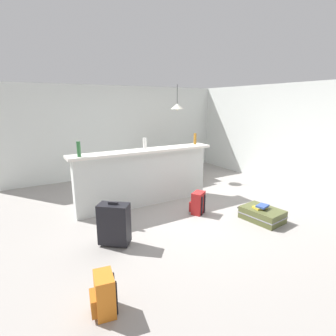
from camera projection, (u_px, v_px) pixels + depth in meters
The scene contains 16 objects.
ground_plane at pixel (181, 208), 5.41m from camera, with size 13.00×13.00×0.05m, color gray.
wall_back at pixel (123, 131), 7.65m from camera, with size 6.60×0.10×2.50m, color silver.
wall_right at pixel (274, 134), 6.86m from camera, with size 0.10×6.00×2.50m, color silver.
partition_half_wall at pixel (145, 179), 5.39m from camera, with size 2.80×0.20×1.09m, color silver.
bar_countertop at pixel (144, 151), 5.25m from camera, with size 2.96×0.40×0.05m, color white.
bottle_green at pixel (79, 149), 4.52m from camera, with size 0.06×0.06×0.26m, color #2D6B38.
bottle_white at pixel (145, 143), 5.30m from camera, with size 0.07×0.07×0.22m, color silver.
bottle_amber at pixel (195, 139), 5.90m from camera, with size 0.06×0.06×0.24m, color #9E661E.
dining_table at pixel (175, 155), 7.28m from camera, with size 1.10×0.80×0.74m.
dining_chair_near_partition at pixel (185, 164), 6.88m from camera, with size 0.46×0.46×0.93m.
pendant_lamp at pixel (177, 106), 7.03m from camera, with size 0.34×0.34×0.67m.
suitcase_flat_olive at pixel (262, 214), 4.74m from camera, with size 0.57×0.86×0.22m.
backpack_orange at pixel (104, 295), 2.63m from camera, with size 0.28×0.31×0.42m.
backpack_red at pixel (198, 203), 5.02m from camera, with size 0.33×0.33×0.42m.
suitcase_upright_black at pixel (114, 224), 3.88m from camera, with size 0.49×0.47×0.67m.
book_stack at pixel (261, 207), 4.72m from camera, with size 0.27×0.23×0.07m.
Camera 1 is at (-2.81, -4.22, 2.04)m, focal length 28.56 mm.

